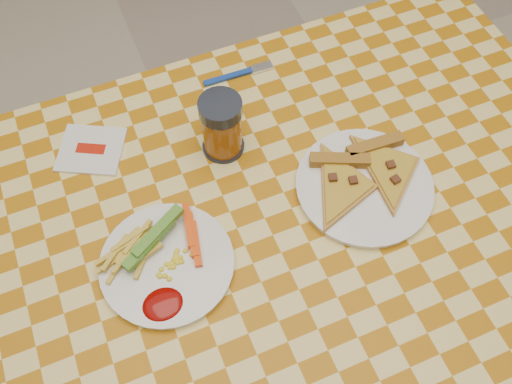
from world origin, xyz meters
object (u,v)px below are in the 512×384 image
plate_right (364,187)px  drink_glass (222,127)px  plate_left (167,264)px  table (272,253)px

plate_right → drink_glass: drink_glass is taller
plate_left → drink_glass: (0.17, 0.19, 0.06)m
table → plate_left: size_ratio=5.91×
plate_left → table: bearing=-4.5°
table → plate_right: plate_right is taller
plate_left → drink_glass: bearing=47.9°
plate_right → drink_glass: (-0.20, 0.18, 0.06)m
plate_left → drink_glass: drink_glass is taller
table → plate_right: bearing=7.0°
table → plate_left: plate_left is taller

